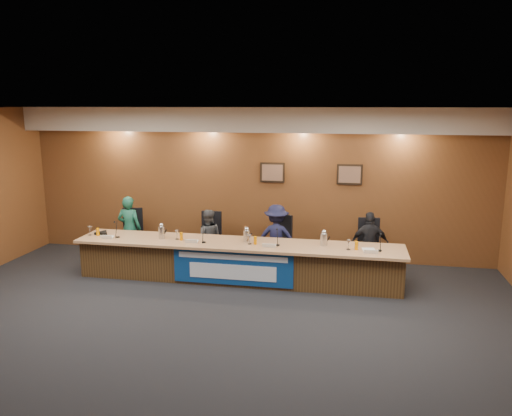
# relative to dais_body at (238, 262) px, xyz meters

# --- Properties ---
(floor) EXTENTS (10.00, 10.00, 0.00)m
(floor) POSITION_rel_dais_body_xyz_m (0.00, -2.40, -0.35)
(floor) COLOR black
(floor) RESTS_ON ground
(ceiling) EXTENTS (10.00, 8.00, 0.04)m
(ceiling) POSITION_rel_dais_body_xyz_m (0.00, -2.40, 2.85)
(ceiling) COLOR silver
(ceiling) RESTS_ON wall_back
(wall_back) EXTENTS (10.00, 0.04, 3.20)m
(wall_back) POSITION_rel_dais_body_xyz_m (0.00, 1.60, 1.25)
(wall_back) COLOR brown
(wall_back) RESTS_ON floor
(soffit) EXTENTS (10.00, 0.50, 0.50)m
(soffit) POSITION_rel_dais_body_xyz_m (0.00, 1.35, 2.60)
(soffit) COLOR beige
(soffit) RESTS_ON wall_back
(dais_body) EXTENTS (6.00, 0.80, 0.70)m
(dais_body) POSITION_rel_dais_body_xyz_m (0.00, 0.00, 0.00)
(dais_body) COLOR #4B3118
(dais_body) RESTS_ON floor
(dais_top) EXTENTS (6.10, 0.95, 0.05)m
(dais_top) POSITION_rel_dais_body_xyz_m (0.00, -0.05, 0.38)
(dais_top) COLOR #B27F54
(dais_top) RESTS_ON dais_body
(banner) EXTENTS (2.20, 0.02, 0.65)m
(banner) POSITION_rel_dais_body_xyz_m (0.00, -0.41, 0.03)
(banner) COLOR navy
(banner) RESTS_ON dais_body
(banner_text_upper) EXTENTS (2.00, 0.01, 0.10)m
(banner_text_upper) POSITION_rel_dais_body_xyz_m (0.00, -0.43, 0.23)
(banner_text_upper) COLOR silver
(banner_text_upper) RESTS_ON banner
(banner_text_lower) EXTENTS (1.60, 0.01, 0.28)m
(banner_text_lower) POSITION_rel_dais_body_xyz_m (0.00, -0.43, -0.05)
(banner_text_lower) COLOR silver
(banner_text_lower) RESTS_ON banner
(wall_photo_left) EXTENTS (0.52, 0.04, 0.42)m
(wall_photo_left) POSITION_rel_dais_body_xyz_m (0.40, 1.57, 1.50)
(wall_photo_left) COLOR black
(wall_photo_left) RESTS_ON wall_back
(wall_photo_right) EXTENTS (0.52, 0.04, 0.42)m
(wall_photo_right) POSITION_rel_dais_body_xyz_m (2.00, 1.57, 1.50)
(wall_photo_right) COLOR black
(wall_photo_right) RESTS_ON wall_back
(panelist_a) EXTENTS (0.51, 0.33, 1.39)m
(panelist_a) POSITION_rel_dais_body_xyz_m (-2.50, 0.74, 0.35)
(panelist_a) COLOR #1A5740
(panelist_a) RESTS_ON floor
(panelist_b) EXTENTS (0.65, 0.56, 1.18)m
(panelist_b) POSITION_rel_dais_body_xyz_m (-0.79, 0.74, 0.24)
(panelist_b) COLOR #444649
(panelist_b) RESTS_ON floor
(panelist_c) EXTENTS (0.89, 0.55, 1.33)m
(panelist_c) POSITION_rel_dais_body_xyz_m (0.62, 0.74, 0.31)
(panelist_c) COLOR #151633
(panelist_c) RESTS_ON floor
(panelist_d) EXTENTS (0.77, 0.39, 1.26)m
(panelist_d) POSITION_rel_dais_body_xyz_m (2.43, 0.74, 0.28)
(panelist_d) COLOR black
(panelist_d) RESTS_ON floor
(office_chair_a) EXTENTS (0.59, 0.59, 0.08)m
(office_chair_a) POSITION_rel_dais_body_xyz_m (-2.50, 0.84, 0.13)
(office_chair_a) COLOR black
(office_chair_a) RESTS_ON floor
(office_chair_b) EXTENTS (0.50, 0.50, 0.08)m
(office_chair_b) POSITION_rel_dais_body_xyz_m (-0.79, 0.84, 0.13)
(office_chair_b) COLOR black
(office_chair_b) RESTS_ON floor
(office_chair_c) EXTENTS (0.63, 0.63, 0.08)m
(office_chair_c) POSITION_rel_dais_body_xyz_m (0.62, 0.84, 0.13)
(office_chair_c) COLOR black
(office_chair_c) RESTS_ON floor
(office_chair_d) EXTENTS (0.52, 0.52, 0.08)m
(office_chair_d) POSITION_rel_dais_body_xyz_m (2.43, 0.84, 0.13)
(office_chair_d) COLOR black
(office_chair_d) RESTS_ON floor
(nameplate_a) EXTENTS (0.24, 0.08, 0.10)m
(nameplate_a) POSITION_rel_dais_body_xyz_m (-2.50, -0.28, 0.45)
(nameplate_a) COLOR white
(nameplate_a) RESTS_ON dais_top
(microphone_a) EXTENTS (0.07, 0.07, 0.02)m
(microphone_a) POSITION_rel_dais_body_xyz_m (-2.33, -0.15, 0.41)
(microphone_a) COLOR black
(microphone_a) RESTS_ON dais_top
(juice_glass_a) EXTENTS (0.06, 0.06, 0.15)m
(juice_glass_a) POSITION_rel_dais_body_xyz_m (-2.77, -0.09, 0.47)
(juice_glass_a) COLOR orange
(juice_glass_a) RESTS_ON dais_top
(water_glass_a) EXTENTS (0.08, 0.08, 0.18)m
(water_glass_a) POSITION_rel_dais_body_xyz_m (-2.93, -0.10, 0.49)
(water_glass_a) COLOR silver
(water_glass_a) RESTS_ON dais_top
(nameplate_b) EXTENTS (0.24, 0.08, 0.10)m
(nameplate_b) POSITION_rel_dais_body_xyz_m (-0.82, -0.26, 0.45)
(nameplate_b) COLOR white
(nameplate_b) RESTS_ON dais_top
(microphone_b) EXTENTS (0.07, 0.07, 0.02)m
(microphone_b) POSITION_rel_dais_body_xyz_m (-0.60, -0.19, 0.41)
(microphone_b) COLOR black
(microphone_b) RESTS_ON dais_top
(juice_glass_b) EXTENTS (0.06, 0.06, 0.15)m
(juice_glass_b) POSITION_rel_dais_body_xyz_m (-1.06, -0.10, 0.47)
(juice_glass_b) COLOR orange
(juice_glass_b) RESTS_ON dais_top
(water_glass_b) EXTENTS (0.08, 0.08, 0.18)m
(water_glass_b) POSITION_rel_dais_body_xyz_m (-1.16, -0.06, 0.49)
(water_glass_b) COLOR silver
(water_glass_b) RESTS_ON dais_top
(nameplate_c) EXTENTS (0.24, 0.08, 0.10)m
(nameplate_c) POSITION_rel_dais_body_xyz_m (0.64, -0.28, 0.45)
(nameplate_c) COLOR white
(nameplate_c) RESTS_ON dais_top
(microphone_c) EXTENTS (0.07, 0.07, 0.02)m
(microphone_c) POSITION_rel_dais_body_xyz_m (0.77, -0.12, 0.41)
(microphone_c) COLOR black
(microphone_c) RESTS_ON dais_top
(juice_glass_c) EXTENTS (0.06, 0.06, 0.15)m
(juice_glass_c) POSITION_rel_dais_body_xyz_m (0.36, -0.11, 0.47)
(juice_glass_c) COLOR orange
(juice_glass_c) RESTS_ON dais_top
(water_glass_c) EXTENTS (0.08, 0.08, 0.18)m
(water_glass_c) POSITION_rel_dais_body_xyz_m (0.26, -0.12, 0.49)
(water_glass_c) COLOR silver
(water_glass_c) RESTS_ON dais_top
(nameplate_d) EXTENTS (0.24, 0.08, 0.10)m
(nameplate_d) POSITION_rel_dais_body_xyz_m (2.42, -0.32, 0.45)
(nameplate_d) COLOR white
(nameplate_d) RESTS_ON dais_top
(microphone_d) EXTENTS (0.07, 0.07, 0.02)m
(microphone_d) POSITION_rel_dais_body_xyz_m (2.57, -0.12, 0.41)
(microphone_d) COLOR black
(microphone_d) RESTS_ON dais_top
(juice_glass_d) EXTENTS (0.06, 0.06, 0.15)m
(juice_glass_d) POSITION_rel_dais_body_xyz_m (2.17, -0.11, 0.47)
(juice_glass_d) COLOR orange
(juice_glass_d) RESTS_ON dais_top
(water_glass_d) EXTENTS (0.08, 0.08, 0.18)m
(water_glass_d) POSITION_rel_dais_body_xyz_m (2.03, -0.14, 0.49)
(water_glass_d) COLOR silver
(water_glass_d) RESTS_ON dais_top
(carafe_left) EXTENTS (0.12, 0.12, 0.24)m
(carafe_left) POSITION_rel_dais_body_xyz_m (-1.47, -0.06, 0.52)
(carafe_left) COLOR silver
(carafe_left) RESTS_ON dais_top
(carafe_mid) EXTENTS (0.13, 0.13, 0.22)m
(carafe_mid) POSITION_rel_dais_body_xyz_m (0.17, 0.03, 0.51)
(carafe_mid) COLOR silver
(carafe_mid) RESTS_ON dais_top
(carafe_right) EXTENTS (0.13, 0.13, 0.22)m
(carafe_right) POSITION_rel_dais_body_xyz_m (1.59, 0.05, 0.51)
(carafe_right) COLOR silver
(carafe_right) RESTS_ON dais_top
(speakerphone) EXTENTS (0.32, 0.32, 0.05)m
(speakerphone) POSITION_rel_dais_body_xyz_m (-2.74, 0.03, 0.43)
(speakerphone) COLOR black
(speakerphone) RESTS_ON dais_top
(paper_stack) EXTENTS (0.26, 0.33, 0.01)m
(paper_stack) POSITION_rel_dais_body_xyz_m (2.39, -0.11, 0.40)
(paper_stack) COLOR white
(paper_stack) RESTS_ON dais_top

